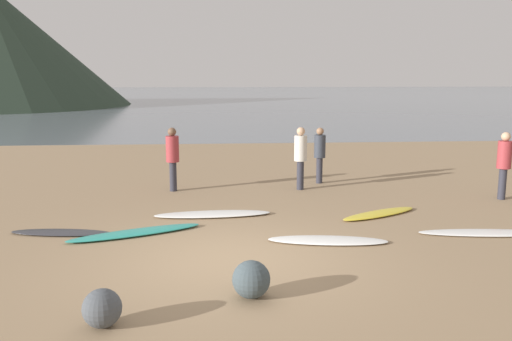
# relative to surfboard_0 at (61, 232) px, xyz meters

# --- Properties ---
(ground_plane) EXTENTS (120.00, 120.00, 0.20)m
(ground_plane) POSITION_rel_surfboard_0_xyz_m (3.16, 8.27, -0.13)
(ground_plane) COLOR #997C5B
(ground_plane) RESTS_ON ground
(ocean_water) EXTENTS (140.00, 100.00, 0.01)m
(ocean_water) POSITION_rel_surfboard_0_xyz_m (3.16, 63.53, -0.03)
(ocean_water) COLOR slate
(ocean_water) RESTS_ON ground
(surfboard_0) EXTENTS (1.99, 0.71, 0.06)m
(surfboard_0) POSITION_rel_surfboard_0_xyz_m (0.00, 0.00, 0.00)
(surfboard_0) COLOR #333338
(surfboard_0) RESTS_ON ground
(surfboard_1) EXTENTS (2.56, 1.44, 0.09)m
(surfboard_1) POSITION_rel_surfboard_0_xyz_m (1.43, -0.16, 0.01)
(surfboard_1) COLOR teal
(surfboard_1) RESTS_ON ground
(surfboard_2) EXTENTS (2.53, 0.70, 0.08)m
(surfboard_2) POSITION_rel_surfboard_0_xyz_m (2.89, 1.13, 0.01)
(surfboard_2) COLOR white
(surfboard_2) RESTS_ON ground
(surfboard_3) EXTENTS (2.24, 0.89, 0.07)m
(surfboard_3) POSITION_rel_surfboard_0_xyz_m (4.98, -0.91, 0.00)
(surfboard_3) COLOR white
(surfboard_3) RESTS_ON ground
(surfboard_4) EXTENTS (2.02, 1.38, 0.08)m
(surfboard_4) POSITION_rel_surfboard_0_xyz_m (6.49, 0.90, 0.01)
(surfboard_4) COLOR yellow
(surfboard_4) RESTS_ON ground
(surfboard_5) EXTENTS (2.63, 0.75, 0.06)m
(surfboard_5) POSITION_rel_surfboard_0_xyz_m (8.11, -0.66, -0.00)
(surfboard_5) COLOR white
(surfboard_5) RESTS_ON ground
(person_0) EXTENTS (0.33, 0.33, 1.65)m
(person_0) POSITION_rel_surfboard_0_xyz_m (5.21, 3.71, 0.94)
(person_0) COLOR #2D2D38
(person_0) RESTS_ON ground
(person_1) EXTENTS (0.34, 0.34, 1.66)m
(person_1) POSITION_rel_surfboard_0_xyz_m (1.88, 3.79, 0.95)
(person_1) COLOR #2D2D38
(person_1) RESTS_ON ground
(person_2) EXTENTS (0.33, 0.33, 1.64)m
(person_2) POSITION_rel_surfboard_0_xyz_m (9.92, 2.19, 0.94)
(person_2) COLOR #2D2D38
(person_2) RESTS_ON ground
(person_3) EXTENTS (0.31, 0.31, 1.56)m
(person_3) POSITION_rel_surfboard_0_xyz_m (5.87, 4.52, 0.89)
(person_3) COLOR #2D2D38
(person_3) RESTS_ON ground
(beach_rock_near) EXTENTS (0.48, 0.48, 0.48)m
(beach_rock_near) POSITION_rel_surfboard_0_xyz_m (1.56, -4.05, 0.21)
(beach_rock_near) COLOR #474C51
(beach_rock_near) RESTS_ON ground
(beach_rock_far) EXTENTS (0.52, 0.52, 0.52)m
(beach_rock_far) POSITION_rel_surfboard_0_xyz_m (3.42, -3.31, 0.23)
(beach_rock_far) COLOR #3F4C51
(beach_rock_far) RESTS_ON ground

